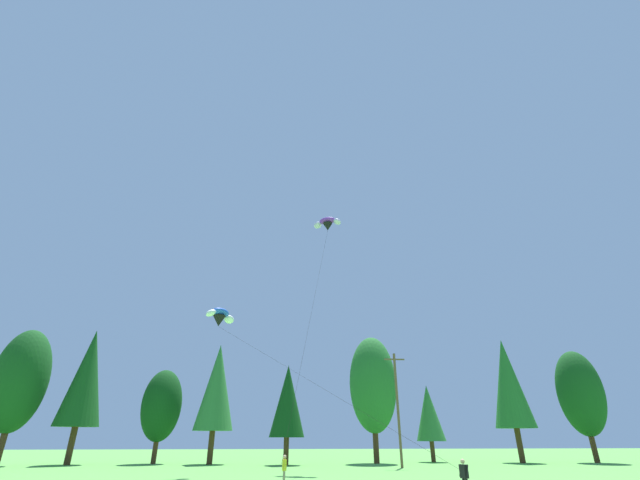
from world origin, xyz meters
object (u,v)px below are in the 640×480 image
(parafoil_kite_mid_blue_white, at_px, (220,317))
(kite_flyer_near, at_px, (284,468))
(utility_pole, at_px, (398,405))
(kite_flyer_mid, at_px, (464,475))
(parafoil_kite_high_purple, at_px, (327,224))

(parafoil_kite_mid_blue_white, bearing_deg, kite_flyer_near, -54.84)
(utility_pole, distance_m, kite_flyer_near, 20.56)
(utility_pole, bearing_deg, parafoil_kite_mid_blue_white, -156.47)
(kite_flyer_near, xyz_separation_m, kite_flyer_mid, (8.69, -6.28, 0.00))
(kite_flyer_mid, bearing_deg, utility_pole, 82.18)
(parafoil_kite_high_purple, distance_m, parafoil_kite_mid_blue_white, 17.85)
(parafoil_kite_high_purple, height_order, parafoil_kite_mid_blue_white, parafoil_kite_high_purple)
(kite_flyer_near, bearing_deg, kite_flyer_mid, -35.88)
(utility_pole, distance_m, parafoil_kite_mid_blue_white, 20.47)
(utility_pole, bearing_deg, kite_flyer_near, -126.04)
(kite_flyer_near, distance_m, parafoil_kite_mid_blue_white, 15.42)
(kite_flyer_near, bearing_deg, parafoil_kite_mid_blue_white, 125.16)
(kite_flyer_near, height_order, parafoil_kite_high_purple, parafoil_kite_high_purple)
(kite_flyer_mid, bearing_deg, parafoil_kite_high_purple, 101.30)
(kite_flyer_near, relative_size, kite_flyer_mid, 1.00)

